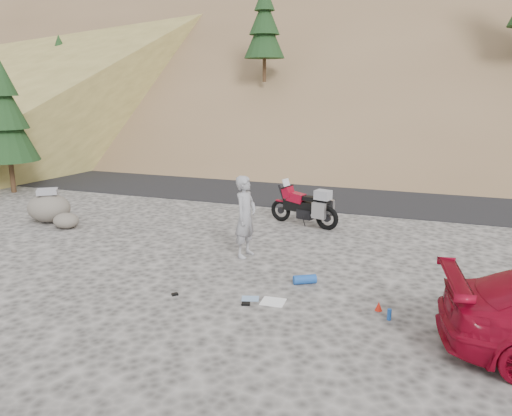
# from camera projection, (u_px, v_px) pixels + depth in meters

# --- Properties ---
(ground) EXTENTS (140.00, 140.00, 0.00)m
(ground) POSITION_uv_depth(u_px,v_px,m) (233.00, 263.00, 11.60)
(ground) COLOR #3F3D3A
(ground) RESTS_ON ground
(road) EXTENTS (120.00, 7.00, 0.05)m
(road) POSITION_uv_depth(u_px,v_px,m) (319.00, 189.00, 19.82)
(road) COLOR black
(road) RESTS_ON ground
(hillside) EXTENTS (120.00, 73.00, 46.72)m
(hillside) POSITION_uv_depth(u_px,v_px,m) (398.00, 7.00, 46.33)
(hillside) COLOR brown
(hillside) RESTS_ON ground
(conifer_verge) EXTENTS (2.20, 2.20, 5.04)m
(conifer_verge) POSITION_uv_depth(u_px,v_px,m) (5.00, 117.00, 18.62)
(conifer_verge) COLOR #342513
(conifer_verge) RESTS_ON ground
(motorcycle) EXTENTS (2.21, 1.01, 1.35)m
(motorcycle) POSITION_uv_depth(u_px,v_px,m) (307.00, 207.00, 14.57)
(motorcycle) COLOR black
(motorcycle) RESTS_ON ground
(man) EXTENTS (0.57, 0.78, 1.97)m
(man) POSITION_uv_depth(u_px,v_px,m) (246.00, 256.00, 12.11)
(man) COLOR gray
(man) RESTS_ON ground
(boulder) EXTENTS (1.65, 1.54, 1.04)m
(boulder) POSITION_uv_depth(u_px,v_px,m) (49.00, 207.00, 15.03)
(boulder) COLOR #615B53
(boulder) RESTS_ON ground
(small_rock) EXTENTS (0.80, 0.74, 0.45)m
(small_rock) POSITION_uv_depth(u_px,v_px,m) (66.00, 221.00, 14.41)
(small_rock) COLOR #615B53
(small_rock) RESTS_ON ground
(gear_white_cloth) EXTENTS (0.47, 0.42, 0.01)m
(gear_white_cloth) POSITION_uv_depth(u_px,v_px,m) (273.00, 302.00, 9.52)
(gear_white_cloth) COLOR white
(gear_white_cloth) RESTS_ON ground
(gear_blue_mat) EXTENTS (0.51, 0.40, 0.19)m
(gear_blue_mat) POSITION_uv_depth(u_px,v_px,m) (305.00, 279.00, 10.38)
(gear_blue_mat) COLOR #1A4A9E
(gear_blue_mat) RESTS_ON ground
(gear_bottle) EXTENTS (0.09, 0.09, 0.21)m
(gear_bottle) POSITION_uv_depth(u_px,v_px,m) (389.00, 315.00, 8.78)
(gear_bottle) COLOR #1A4A9E
(gear_bottle) RESTS_ON ground
(gear_funnel) EXTENTS (0.14, 0.14, 0.17)m
(gear_funnel) POSITION_uv_depth(u_px,v_px,m) (379.00, 306.00, 9.15)
(gear_funnel) COLOR red
(gear_funnel) RESTS_ON ground
(gear_glove_a) EXTENTS (0.18, 0.15, 0.05)m
(gear_glove_a) POSITION_uv_depth(u_px,v_px,m) (246.00, 304.00, 9.40)
(gear_glove_a) COLOR black
(gear_glove_a) RESTS_ON ground
(gear_glove_b) EXTENTS (0.15, 0.15, 0.04)m
(gear_glove_b) POSITION_uv_depth(u_px,v_px,m) (175.00, 294.00, 9.83)
(gear_glove_b) COLOR black
(gear_glove_b) RESTS_ON ground
(gear_blue_cloth) EXTENTS (0.39, 0.33, 0.01)m
(gear_blue_cloth) POSITION_uv_depth(u_px,v_px,m) (250.00, 299.00, 9.66)
(gear_blue_cloth) COLOR #7C9CC1
(gear_blue_cloth) RESTS_ON ground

